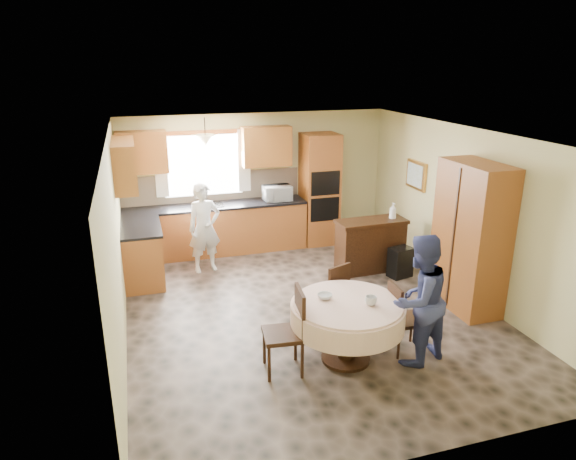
# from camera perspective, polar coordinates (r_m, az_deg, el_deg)

# --- Properties ---
(floor) EXTENTS (5.00, 6.00, 0.01)m
(floor) POSITION_cam_1_polar(r_m,az_deg,el_deg) (7.46, 2.22, -8.89)
(floor) COLOR brown
(floor) RESTS_ON ground
(ceiling) EXTENTS (5.00, 6.00, 0.01)m
(ceiling) POSITION_cam_1_polar(r_m,az_deg,el_deg) (6.69, 2.49, 10.48)
(ceiling) COLOR white
(ceiling) RESTS_ON wall_back
(wall_back) EXTENTS (5.00, 0.02, 2.50)m
(wall_back) POSITION_cam_1_polar(r_m,az_deg,el_deg) (9.76, -3.48, 5.55)
(wall_back) COLOR #C5BE7E
(wall_back) RESTS_ON floor
(wall_front) EXTENTS (5.00, 0.02, 2.50)m
(wall_front) POSITION_cam_1_polar(r_m,az_deg,el_deg) (4.49, 15.27, -11.30)
(wall_front) COLOR #C5BE7E
(wall_front) RESTS_ON floor
(wall_left) EXTENTS (0.02, 6.00, 2.50)m
(wall_left) POSITION_cam_1_polar(r_m,az_deg,el_deg) (6.63, -18.54, -1.73)
(wall_left) COLOR #C5BE7E
(wall_left) RESTS_ON floor
(wall_right) EXTENTS (0.02, 6.00, 2.50)m
(wall_right) POSITION_cam_1_polar(r_m,az_deg,el_deg) (8.12, 19.26, 1.86)
(wall_right) COLOR #C5BE7E
(wall_right) RESTS_ON floor
(window) EXTENTS (1.40, 0.03, 1.10)m
(window) POSITION_cam_1_polar(r_m,az_deg,el_deg) (9.49, -9.42, 7.13)
(window) COLOR white
(window) RESTS_ON wall_back
(curtain_left) EXTENTS (0.22, 0.02, 1.15)m
(curtain_left) POSITION_cam_1_polar(r_m,az_deg,el_deg) (9.36, -13.97, 6.99)
(curtain_left) COLOR white
(curtain_left) RESTS_ON wall_back
(curtain_right) EXTENTS (0.22, 0.02, 1.15)m
(curtain_right) POSITION_cam_1_polar(r_m,az_deg,el_deg) (9.55, -4.90, 7.69)
(curtain_right) COLOR white
(curtain_right) RESTS_ON wall_back
(base_cab_back) EXTENTS (3.30, 0.60, 0.88)m
(base_cab_back) POSITION_cam_1_polar(r_m,az_deg,el_deg) (9.53, -7.93, 0.03)
(base_cab_back) COLOR #B76330
(base_cab_back) RESTS_ON floor
(counter_back) EXTENTS (3.30, 0.64, 0.04)m
(counter_back) POSITION_cam_1_polar(r_m,az_deg,el_deg) (9.40, -8.05, 2.69)
(counter_back) COLOR black
(counter_back) RESTS_ON base_cab_back
(base_cab_left) EXTENTS (0.60, 1.20, 0.88)m
(base_cab_left) POSITION_cam_1_polar(r_m,az_deg,el_deg) (8.59, -15.86, -2.62)
(base_cab_left) COLOR #B76330
(base_cab_left) RESTS_ON floor
(counter_left) EXTENTS (0.64, 1.20, 0.04)m
(counter_left) POSITION_cam_1_polar(r_m,az_deg,el_deg) (8.44, -16.13, 0.29)
(counter_left) COLOR black
(counter_left) RESTS_ON base_cab_left
(backsplash) EXTENTS (3.30, 0.02, 0.55)m
(backsplash) POSITION_cam_1_polar(r_m,az_deg,el_deg) (9.61, -8.41, 4.75)
(backsplash) COLOR tan
(backsplash) RESTS_ON wall_back
(wall_cab_left) EXTENTS (0.85, 0.33, 0.72)m
(wall_cab_left) POSITION_cam_1_polar(r_m,az_deg,el_deg) (9.21, -15.93, 8.30)
(wall_cab_left) COLOR #BA6C2E
(wall_cab_left) RESTS_ON wall_back
(wall_cab_right) EXTENTS (0.90, 0.33, 0.72)m
(wall_cab_right) POSITION_cam_1_polar(r_m,az_deg,el_deg) (9.51, -2.43, 9.28)
(wall_cab_right) COLOR #BA6C2E
(wall_cab_right) RESTS_ON wall_back
(wall_cab_side) EXTENTS (0.33, 1.20, 0.72)m
(wall_cab_side) POSITION_cam_1_polar(r_m,az_deg,el_deg) (8.19, -17.70, 6.93)
(wall_cab_side) COLOR #BA6C2E
(wall_cab_side) RESTS_ON wall_left
(oven_tower) EXTENTS (0.66, 0.62, 2.12)m
(oven_tower) POSITION_cam_1_polar(r_m,az_deg,el_deg) (9.84, 3.51, 4.52)
(oven_tower) COLOR #B76330
(oven_tower) RESTS_ON floor
(oven_upper) EXTENTS (0.56, 0.01, 0.45)m
(oven_upper) POSITION_cam_1_polar(r_m,az_deg,el_deg) (9.51, 4.20, 5.19)
(oven_upper) COLOR black
(oven_upper) RESTS_ON oven_tower
(oven_lower) EXTENTS (0.56, 0.01, 0.45)m
(oven_lower) POSITION_cam_1_polar(r_m,az_deg,el_deg) (9.63, 4.13, 2.30)
(oven_lower) COLOR black
(oven_lower) RESTS_ON oven_tower
(pendant) EXTENTS (0.36, 0.36, 0.18)m
(pendant) POSITION_cam_1_polar(r_m,az_deg,el_deg) (8.93, -9.16, 9.83)
(pendant) COLOR beige
(pendant) RESTS_ON ceiling
(sideboard) EXTENTS (1.19, 0.52, 0.84)m
(sideboard) POSITION_cam_1_polar(r_m,az_deg,el_deg) (8.76, 9.12, -1.86)
(sideboard) COLOR #341C0E
(sideboard) RESTS_ON floor
(space_heater) EXTENTS (0.42, 0.33, 0.50)m
(space_heater) POSITION_cam_1_polar(r_m,az_deg,el_deg) (8.65, 12.37, -3.52)
(space_heater) COLOR black
(space_heater) RESTS_ON floor
(cupboard) EXTENTS (0.55, 1.11, 2.11)m
(cupboard) POSITION_cam_1_polar(r_m,az_deg,el_deg) (7.62, 19.62, -0.77)
(cupboard) COLOR #B76330
(cupboard) RESTS_ON floor
(dining_table) EXTENTS (1.33, 1.33, 0.76)m
(dining_table) POSITION_cam_1_polar(r_m,az_deg,el_deg) (6.10, 6.60, -9.40)
(dining_table) COLOR #341C0E
(dining_table) RESTS_ON floor
(chair_left) EXTENTS (0.48, 0.48, 1.01)m
(chair_left) POSITION_cam_1_polar(r_m,az_deg,el_deg) (5.89, 0.22, -10.72)
(chair_left) COLOR #341C0E
(chair_left) RESTS_ON floor
(chair_back) EXTENTS (0.51, 0.51, 0.90)m
(chair_back) POSITION_cam_1_polar(r_m,az_deg,el_deg) (6.89, 5.07, -6.80)
(chair_back) COLOR #341C0E
(chair_back) RESTS_ON floor
(chair_right) EXTENTS (0.41, 0.41, 0.89)m
(chair_right) POSITION_cam_1_polar(r_m,az_deg,el_deg) (6.43, 12.49, -9.19)
(chair_right) COLOR #341C0E
(chair_right) RESTS_ON floor
(framed_picture) EXTENTS (0.06, 0.59, 0.49)m
(framed_picture) POSITION_cam_1_polar(r_m,az_deg,el_deg) (9.21, 14.04, 5.94)
(framed_picture) COLOR #CA8C3B
(framed_picture) RESTS_ON wall_right
(microwave) EXTENTS (0.52, 0.35, 0.28)m
(microwave) POSITION_cam_1_polar(r_m,az_deg,el_deg) (9.54, -1.21, 4.12)
(microwave) COLOR silver
(microwave) RESTS_ON counter_back
(person_sink) EXTENTS (0.61, 0.45, 1.51)m
(person_sink) POSITION_cam_1_polar(r_m,az_deg,el_deg) (8.64, -9.28, 0.21)
(person_sink) COLOR silver
(person_sink) RESTS_ON floor
(person_dining) EXTENTS (0.93, 0.82, 1.59)m
(person_dining) POSITION_cam_1_polar(r_m,az_deg,el_deg) (6.15, 14.35, -7.55)
(person_dining) COLOR navy
(person_dining) RESTS_ON floor
(bowl_sideboard) EXTENTS (0.25, 0.25, 0.05)m
(bowl_sideboard) POSITION_cam_1_polar(r_m,az_deg,el_deg) (8.50, 7.49, 0.73)
(bowl_sideboard) COLOR #B2B2B2
(bowl_sideboard) RESTS_ON sideboard
(bottle_sideboard) EXTENTS (0.13, 0.13, 0.32)m
(bottle_sideboard) POSITION_cam_1_polar(r_m,az_deg,el_deg) (8.75, 11.57, 1.96)
(bottle_sideboard) COLOR silver
(bottle_sideboard) RESTS_ON sideboard
(cup_table) EXTENTS (0.17, 0.17, 0.11)m
(cup_table) POSITION_cam_1_polar(r_m,az_deg,el_deg) (5.98, 9.20, -7.76)
(cup_table) COLOR #B2B2B2
(cup_table) RESTS_ON dining_table
(bowl_table) EXTENTS (0.22, 0.22, 0.05)m
(bowl_table) POSITION_cam_1_polar(r_m,az_deg,el_deg) (6.08, 4.10, -7.36)
(bowl_table) COLOR #B2B2B2
(bowl_table) RESTS_ON dining_table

